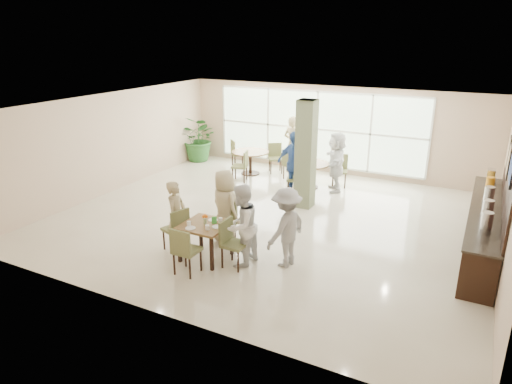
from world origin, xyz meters
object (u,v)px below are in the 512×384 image
at_px(buffet_counter, 485,225).
at_px(adult_b, 336,162).
at_px(teen_standing, 286,228).
at_px(teen_left, 177,216).
at_px(teen_right, 241,225).
at_px(adult_standing, 293,145).
at_px(adult_a, 294,164).
at_px(round_table_left, 250,156).
at_px(round_table_right, 309,168).
at_px(potted_plant, 200,139).
at_px(main_table, 205,229).
at_px(teen_far, 225,207).

xyz_separation_m(buffet_counter, adult_b, (-3.97, 2.29, 0.31)).
bearing_deg(buffet_counter, teen_standing, -143.63).
xyz_separation_m(teen_left, teen_right, (1.50, 0.07, 0.07)).
xyz_separation_m(teen_left, adult_standing, (-0.08, 6.34, 0.17)).
relative_size(buffet_counter, adult_a, 2.54).
distance_m(round_table_left, round_table_right, 2.23).
relative_size(potted_plant, adult_standing, 0.87).
bearing_deg(adult_b, adult_standing, -142.67).
distance_m(round_table_left, teen_left, 5.73).
distance_m(round_table_left, adult_a, 2.52).
height_order(teen_left, teen_standing, teen_standing).
bearing_deg(main_table, adult_b, 79.32).
relative_size(teen_standing, adult_b, 0.93).
xyz_separation_m(main_table, buffet_counter, (4.97, 3.00, -0.10)).
height_order(teen_left, adult_standing, adult_standing).
height_order(buffet_counter, adult_b, buffet_counter).
bearing_deg(adult_a, teen_right, -68.89).
distance_m(round_table_right, adult_standing, 1.61).
height_order(round_table_left, teen_left, teen_left).
distance_m(round_table_right, adult_a, 0.99).
relative_size(round_table_right, teen_standing, 0.75).
height_order(adult_a, adult_b, adult_a).
distance_m(potted_plant, teen_far, 6.86).
bearing_deg(round_table_right, teen_standing, -74.16).
height_order(potted_plant, teen_left, potted_plant).
xyz_separation_m(round_table_left, round_table_right, (2.18, -0.45, 0.00)).
relative_size(round_table_left, buffet_counter, 0.26).
height_order(round_table_left, teen_right, teen_right).
xyz_separation_m(buffet_counter, teen_standing, (-3.42, -2.52, 0.25)).
bearing_deg(adult_standing, teen_standing, 122.89).
distance_m(teen_standing, adult_standing, 6.37).
relative_size(potted_plant, teen_far, 0.99).
height_order(round_table_right, potted_plant, potted_plant).
height_order(teen_far, adult_a, adult_a).
height_order(round_table_left, teen_standing, teen_standing).
distance_m(adult_a, adult_b, 1.36).
bearing_deg(adult_a, buffet_counter, -2.38).
xyz_separation_m(buffet_counter, teen_far, (-5.04, -2.14, 0.26)).
bearing_deg(buffet_counter, main_table, -148.88).
bearing_deg(round_table_left, teen_far, -68.24).
relative_size(teen_right, adult_standing, 0.89).
height_order(main_table, round_table_left, same).
xyz_separation_m(teen_standing, adult_b, (-0.55, 4.81, 0.06)).
distance_m(teen_far, adult_a, 3.41).
bearing_deg(main_table, adult_standing, 97.28).
relative_size(round_table_right, adult_a, 0.65).
bearing_deg(potted_plant, round_table_left, -14.38).
height_order(potted_plant, teen_standing, potted_plant).
xyz_separation_m(potted_plant, adult_b, (5.32, -0.95, 0.05)).
distance_m(buffet_counter, teen_left, 6.43).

